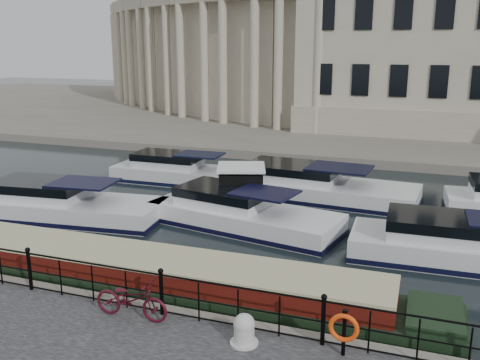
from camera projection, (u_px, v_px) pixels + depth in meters
name	position (u px, v px, depth m)	size (l,w,h in m)	color
ground_plane	(200.00, 295.00, 15.40)	(160.00, 160.00, 0.00)	black
far_bank	(368.00, 117.00, 50.83)	(120.00, 42.00, 0.55)	#6B665B
railing	(161.00, 290.00, 13.06)	(24.14, 0.14, 1.22)	black
civic_building	(355.00, 44.00, 45.57)	(53.55, 31.84, 16.85)	#ADA38C
bicycle	(131.00, 299.00, 12.91)	(0.67, 1.92, 1.01)	#480D1A
mooring_bollard	(244.00, 330.00, 11.84)	(0.64, 0.64, 0.72)	beige
life_ring_post	(344.00, 328.00, 11.26)	(0.65, 0.18, 1.07)	black
narrowboat	(159.00, 284.00, 15.32)	(16.43, 2.42, 1.60)	black
harbour_hut	(241.00, 193.00, 22.48)	(3.27, 2.99, 2.17)	#6B665B
cabin_cruisers	(278.00, 205.00, 22.78)	(25.77, 10.23, 1.99)	silver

